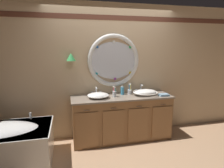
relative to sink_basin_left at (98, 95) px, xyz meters
The scene contains 11 objects.
ground_plane 1.00m from the sink_basin_left, 36.61° to the right, with size 14.00×14.00×0.00m, color tan.
back_wall_assembly 0.62m from the sink_basin_left, 46.33° to the left, with size 6.40×0.26×2.60m.
vanity_counter 0.67m from the sink_basin_left, ahead, with size 1.91×0.60×0.86m.
sink_basin_left is the anchor object (origin of this frame).
sink_basin_right 0.92m from the sink_basin_left, ahead, with size 0.48×0.48×0.11m.
faucet_set_left 0.23m from the sink_basin_left, 90.00° to the left, with size 0.22×0.12×0.16m.
faucet_set_right 0.95m from the sink_basin_left, 13.68° to the left, with size 0.24×0.13×0.17m.
toothbrush_holder_left 0.31m from the sink_basin_left, ahead, with size 0.08×0.08×0.21m.
toothbrush_holder_right 0.67m from the sink_basin_left, 12.79° to the left, with size 0.09×0.09×0.22m.
soap_dispenser 0.53m from the sink_basin_left, 16.45° to the left, with size 0.07×0.07×0.18m.
folded_hand_towel 1.26m from the sink_basin_left, ahead, with size 0.19×0.14×0.04m.
Camera 1 is at (-0.85, -3.04, 1.79)m, focal length 30.10 mm.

